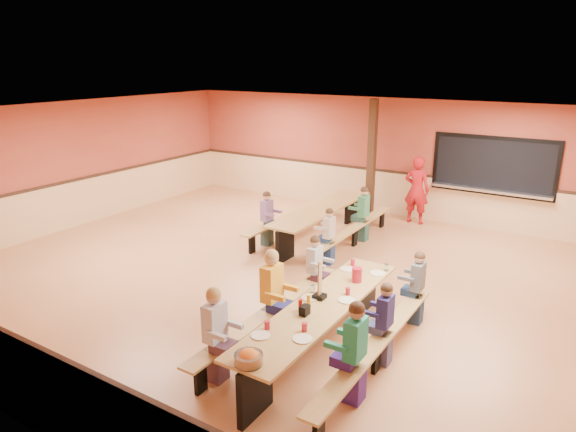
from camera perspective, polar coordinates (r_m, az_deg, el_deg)
The scene contains 23 objects.
ground at distance 9.72m, azimuth -0.43°, elevation -6.77°, with size 12.00×12.00×0.00m, color #A4663E.
room_envelope at distance 9.47m, azimuth -0.44°, elevation -2.94°, with size 12.04×10.04×3.02m.
kitchen_pass_through at distance 12.88m, azimuth 21.82°, elevation 4.93°, with size 2.78×0.28×1.38m.
structural_post at distance 13.12m, azimuth 9.26°, elevation 6.19°, with size 0.18×0.18×3.00m, color #321D10.
cafeteria_table_main at distance 7.16m, azimuth 3.69°, elevation -11.37°, with size 1.91×3.70×0.74m.
cafeteria_table_second at distance 11.56m, azimuth 3.78°, elevation -0.08°, with size 1.91×3.70×0.74m.
seated_child_white_left at distance 6.62m, azimuth -8.08°, elevation -13.02°, with size 0.39×0.32×1.26m, color #BABAC0, non-canonical shape.
seated_adult_yellow at distance 7.49m, azimuth -1.80°, elevation -8.74°, with size 0.43×0.35×1.34m, color gold, non-canonical shape.
seated_child_grey_left at distance 8.51m, azimuth 2.97°, elevation -6.09°, with size 0.35×0.29×1.18m, color #B3B3B3, non-canonical shape.
seated_child_teal_right at distance 6.25m, azimuth 7.43°, elevation -14.88°, with size 0.40×0.33×1.28m, color #239170, non-canonical shape.
seated_child_navy_right at distance 7.02m, azimuth 10.67°, elevation -11.78°, with size 0.34×0.28×1.16m, color navy, non-canonical shape.
seated_child_char_right at distance 8.14m, azimuth 14.17°, elevation -7.80°, with size 0.34×0.28×1.16m, color #53575D, non-canonical shape.
seated_child_purple_sec at distance 11.15m, azimuth -2.36°, elevation -0.32°, with size 0.36×0.30×1.20m, color slate, non-canonical shape.
seated_child_green_sec at distance 11.55m, azimuth 8.36°, elevation 0.19°, with size 0.37×0.31×1.22m, color #377D52, non-canonical shape.
seated_child_tan_sec at distance 10.15m, azimuth 4.56°, elevation -2.32°, with size 0.33×0.27×1.14m, color #C4AE9D, non-canonical shape.
standing_woman at distance 13.01m, azimuth 14.11°, elevation 2.84°, with size 0.62×0.40×1.69m, color #A71318.
punch_pitcher at distance 7.76m, azimuth 7.67°, elevation -6.49°, with size 0.16×0.16×0.22m, color #B01729.
chip_bowl at distance 5.81m, azimuth -4.40°, elevation -15.42°, with size 0.32×0.32×0.15m, color orange, non-canonical shape.
napkin_dispenser at distance 6.78m, azimuth 1.87°, elevation -10.42°, with size 0.10×0.14×0.13m, color black.
condiment_mustard at distance 6.98m, azimuth 2.32°, elevation -9.36°, with size 0.06×0.06×0.17m, color yellow.
condiment_ketchup at distance 6.86m, azimuth 1.38°, elevation -9.86°, with size 0.06×0.06×0.17m, color #B2140F.
table_paddle at distance 7.18m, azimuth 3.54°, elevation -8.13°, with size 0.16×0.16×0.56m.
place_settings at distance 7.04m, azimuth 3.73°, elevation -9.44°, with size 0.65×3.30×0.11m, color beige, non-canonical shape.
Camera 1 is at (4.79, -7.49, 3.94)m, focal length 32.00 mm.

